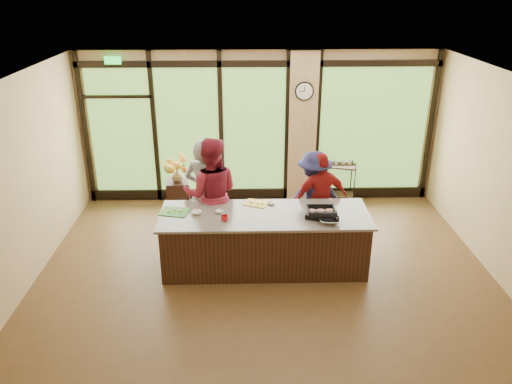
{
  "coord_description": "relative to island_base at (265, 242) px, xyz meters",
  "views": [
    {
      "loc": [
        -0.31,
        -6.53,
        4.23
      ],
      "look_at": [
        -0.13,
        0.4,
        1.24
      ],
      "focal_mm": 35.0,
      "sensor_mm": 36.0,
      "label": 1
    }
  ],
  "objects": [
    {
      "name": "floor",
      "position": [
        0.0,
        -0.3,
        -0.44
      ],
      "size": [
        7.0,
        7.0,
        0.0
      ],
      "primitive_type": "plane",
      "color": "#4F381C",
      "rests_on": "ground"
    },
    {
      "name": "ceiling",
      "position": [
        0.0,
        -0.3,
        2.56
      ],
      "size": [
        7.0,
        7.0,
        0.0
      ],
      "primitive_type": "plane",
      "rotation": [
        3.14,
        0.0,
        0.0
      ],
      "color": "silver",
      "rests_on": "back_wall"
    },
    {
      "name": "back_wall",
      "position": [
        0.0,
        2.7,
        1.06
      ],
      "size": [
        7.0,
        0.0,
        7.0
      ],
      "primitive_type": "plane",
      "rotation": [
        1.57,
        0.0,
        0.0
      ],
      "color": "tan",
      "rests_on": "floor"
    },
    {
      "name": "left_wall",
      "position": [
        -3.5,
        -0.3,
        1.06
      ],
      "size": [
        0.0,
        6.0,
        6.0
      ],
      "primitive_type": "plane",
      "rotation": [
        1.57,
        0.0,
        1.57
      ],
      "color": "tan",
      "rests_on": "floor"
    },
    {
      "name": "right_wall",
      "position": [
        3.5,
        -0.3,
        1.06
      ],
      "size": [
        0.0,
        6.0,
        6.0
      ],
      "primitive_type": "plane",
      "rotation": [
        1.57,
        0.0,
        -1.57
      ],
      "color": "tan",
      "rests_on": "floor"
    },
    {
      "name": "window_wall",
      "position": [
        0.16,
        2.65,
        0.95
      ],
      "size": [
        6.9,
        0.12,
        3.0
      ],
      "color": "tan",
      "rests_on": "floor"
    },
    {
      "name": "island_base",
      "position": [
        0.0,
        0.0,
        0.0
      ],
      "size": [
        3.1,
        1.0,
        0.88
      ],
      "primitive_type": "cube",
      "color": "black",
      "rests_on": "floor"
    },
    {
      "name": "countertop",
      "position": [
        0.0,
        0.0,
        0.46
      ],
      "size": [
        3.2,
        1.1,
        0.04
      ],
      "primitive_type": "cube",
      "color": "gray",
      "rests_on": "island_base"
    },
    {
      "name": "wall_clock",
      "position": [
        0.85,
        2.57,
        1.81
      ],
      "size": [
        0.36,
        0.04,
        0.36
      ],
      "color": "black",
      "rests_on": "window_wall"
    },
    {
      "name": "cook_left",
      "position": [
        -0.97,
        0.81,
        0.49
      ],
      "size": [
        0.79,
        0.64,
        1.85
      ],
      "primitive_type": "imported",
      "rotation": [
        0.0,
        0.0,
        2.8
      ],
      "color": "slate",
      "rests_on": "floor"
    },
    {
      "name": "cook_midleft",
      "position": [
        -0.85,
        0.67,
        0.52
      ],
      "size": [
        0.95,
        0.75,
        1.93
      ],
      "primitive_type": "imported",
      "rotation": [
        0.0,
        0.0,
        3.12
      ],
      "color": "maroon",
      "rests_on": "floor"
    },
    {
      "name": "cook_midright",
      "position": [
        0.97,
        0.76,
        0.37
      ],
      "size": [
        1.02,
        0.63,
        1.63
      ],
      "primitive_type": "imported",
      "rotation": [
        0.0,
        0.0,
        3.4
      ],
      "color": "maroon",
      "rests_on": "floor"
    },
    {
      "name": "cook_right",
      "position": [
        0.86,
        0.86,
        0.37
      ],
      "size": [
        1.12,
        0.75,
        1.62
      ],
      "primitive_type": "imported",
      "rotation": [
        0.0,
        0.0,
        3.29
      ],
      "color": "#1C1C3E",
      "rests_on": "floor"
    },
    {
      "name": "roasting_pan",
      "position": [
        0.84,
        -0.13,
        0.52
      ],
      "size": [
        0.51,
        0.46,
        0.07
      ],
      "primitive_type": "cube",
      "rotation": [
        0.0,
        0.0,
        -0.39
      ],
      "color": "black",
      "rests_on": "countertop"
    },
    {
      "name": "mixing_bowl",
      "position": [
        0.94,
        -0.32,
        0.52
      ],
      "size": [
        0.34,
        0.34,
        0.08
      ],
      "primitive_type": "imported",
      "rotation": [
        0.0,
        0.0,
        -0.07
      ],
      "color": "silver",
      "rests_on": "countertop"
    },
    {
      "name": "cutting_board_left",
      "position": [
        -1.38,
        0.1,
        0.49
      ],
      "size": [
        0.49,
        0.41,
        0.01
      ],
      "primitive_type": "cube",
      "rotation": [
        0.0,
        0.0,
        -0.22
      ],
      "color": "#3D8F34",
      "rests_on": "countertop"
    },
    {
      "name": "cutting_board_center",
      "position": [
        -0.12,
        0.38,
        0.49
      ],
      "size": [
        0.45,
        0.4,
        0.01
      ],
      "primitive_type": "cube",
      "rotation": [
        0.0,
        0.0,
        -0.4
      ],
      "color": "gold",
      "rests_on": "countertop"
    },
    {
      "name": "cutting_board_right",
      "position": [
        0.9,
        0.1,
        0.49
      ],
      "size": [
        0.44,
        0.37,
        0.01
      ],
      "primitive_type": "cube",
      "rotation": [
        0.0,
        0.0,
        0.26
      ],
      "color": "gold",
      "rests_on": "countertop"
    },
    {
      "name": "prep_bowl_near",
      "position": [
        -1.04,
        0.02,
        0.5
      ],
      "size": [
        0.17,
        0.17,
        0.05
      ],
      "primitive_type": "imported",
      "rotation": [
        0.0,
        0.0,
        -0.06
      ],
      "color": "silver",
      "rests_on": "countertop"
    },
    {
      "name": "prep_bowl_mid",
      "position": [
        -0.69,
        0.06,
        0.5
      ],
      "size": [
        0.14,
        0.14,
        0.04
      ],
      "primitive_type": "imported",
      "rotation": [
        0.0,
        0.0,
        0.1
      ],
      "color": "silver",
      "rests_on": "countertop"
    },
    {
      "name": "prep_bowl_far",
      "position": [
        0.12,
        0.36,
        0.49
      ],
      "size": [
        0.15,
        0.15,
        0.03
      ],
      "primitive_type": "imported",
      "rotation": [
        0.0,
        0.0,
        0.38
      ],
      "color": "silver",
      "rests_on": "countertop"
    },
    {
      "name": "red_ramekin",
      "position": [
        -0.6,
        -0.21,
        0.52
      ],
      "size": [
        0.14,
        0.14,
        0.08
      ],
      "primitive_type": "imported",
      "rotation": [
        0.0,
        0.0,
        -0.4
      ],
      "color": "red",
      "rests_on": "countertop"
    },
    {
      "name": "flower_stand",
      "position": [
        -1.52,
        1.63,
        -0.03
      ],
      "size": [
        0.44,
        0.44,
        0.81
      ],
      "primitive_type": "cube",
      "rotation": [
        0.0,
        0.0,
        0.08
      ],
      "color": "black",
      "rests_on": "floor"
    },
    {
      "name": "flower_vase",
      "position": [
        -1.52,
        1.63,
        0.49
      ],
      "size": [
        0.24,
        0.24,
        0.24
      ],
      "primitive_type": "imported",
      "rotation": [
        0.0,
        0.0,
        0.07
      ],
      "color": "olive",
      "rests_on": "flower_stand"
    },
    {
      "name": "bar_cart",
      "position": [
        1.59,
        2.45,
        0.09
      ],
      "size": [
        0.73,
        0.54,
        0.89
      ],
      "rotation": [
        0.0,
        0.0,
        -0.29
      ],
      "color": "black",
      "rests_on": "floor"
    }
  ]
}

